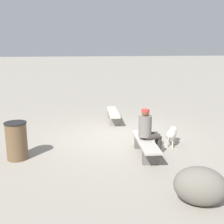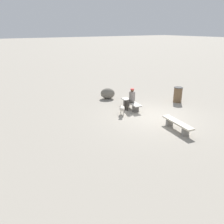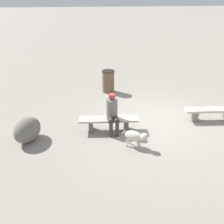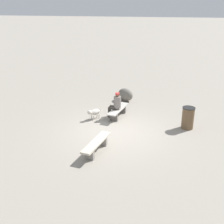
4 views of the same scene
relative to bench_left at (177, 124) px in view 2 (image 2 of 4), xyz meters
name	(u,v)px [view 2 (image 2 of 4)]	position (x,y,z in m)	size (l,w,h in m)	color
ground	(154,117)	(1.85, -0.33, -0.34)	(210.00, 210.00, 0.06)	gray
bench_left	(177,124)	(0.00, 0.00, 0.00)	(1.88, 0.64, 0.43)	gray
bench_right	(131,104)	(3.55, -0.04, 0.00)	(1.89, 0.69, 0.42)	#605B56
seated_person	(131,98)	(3.44, 0.05, 0.40)	(0.35, 0.61, 1.24)	slate
dog	(122,109)	(2.98, 0.99, 0.04)	(0.65, 0.56, 0.51)	beige
trash_bin	(178,95)	(2.95, -3.27, 0.18)	(0.55, 0.55, 0.96)	brown
boulder	(108,93)	(5.95, 0.07, 0.05)	(0.62, 0.93, 0.71)	#6B665B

